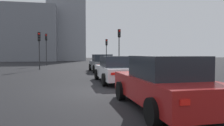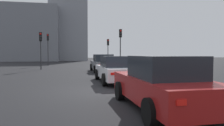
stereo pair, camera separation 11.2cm
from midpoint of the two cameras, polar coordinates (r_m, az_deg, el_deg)
ground_plane at (r=9.37m, az=-5.13°, el=-7.99°), size 160.00×160.00×0.20m
car_grey_left_lead at (r=19.26m, az=-2.96°, el=-0.07°), size 4.46×2.08×1.56m
car_white_left_second at (r=11.93m, az=0.71°, el=-1.77°), size 4.57×2.03×1.48m
car_red_left_third at (r=6.31m, az=13.19°, el=-5.40°), size 4.51×2.11×1.54m
traffic_light_near_left at (r=30.69m, az=-1.60°, el=4.52°), size 0.32×0.29×3.74m
traffic_light_near_right at (r=22.67m, az=-19.21°, el=5.21°), size 0.33×0.31×3.80m
traffic_light_far_left at (r=23.48m, az=1.82°, el=6.13°), size 0.32×0.29×4.33m
traffic_light_far_right at (r=30.24m, az=-17.45°, el=5.22°), size 0.32×0.29×4.34m
building_facade_left at (r=54.82m, az=-12.20°, el=8.69°), size 9.98×8.88×15.19m
building_facade_center at (r=51.24m, az=-21.34°, el=7.34°), size 8.11×11.87×12.22m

